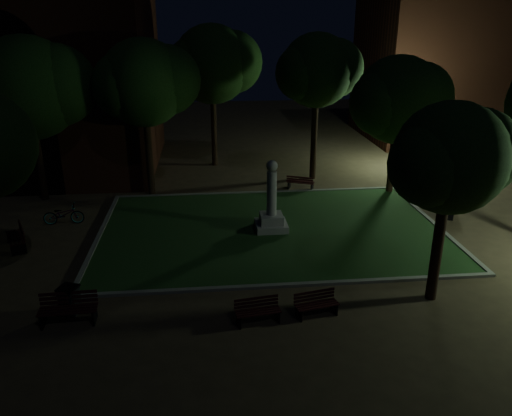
{
  "coord_description": "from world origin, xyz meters",
  "views": [
    {
      "loc": [
        -2.8,
        -18.56,
        8.97
      ],
      "look_at": [
        -0.8,
        1.0,
        1.49
      ],
      "focal_mm": 35.0,
      "sensor_mm": 36.0,
      "label": 1
    }
  ],
  "objects_px": {
    "bench_left_side": "(17,238)",
    "bench_right_side": "(444,205)",
    "bench_near_right": "(316,305)",
    "bench_far_side": "(300,183)",
    "bench_near_left": "(258,311)",
    "trash_bin": "(70,300)",
    "bicycle": "(64,214)",
    "monument": "(271,211)",
    "bench_west_near": "(68,309)"
  },
  "relations": [
    {
      "from": "bench_left_side",
      "to": "bench_right_side",
      "type": "relative_size",
      "value": 0.93
    },
    {
      "from": "bench_near_right",
      "to": "bench_far_side",
      "type": "height_order",
      "value": "bench_far_side"
    },
    {
      "from": "bench_left_side",
      "to": "bench_far_side",
      "type": "relative_size",
      "value": 1.13
    },
    {
      "from": "bench_near_left",
      "to": "bench_far_side",
      "type": "relative_size",
      "value": 0.94
    },
    {
      "from": "bench_right_side",
      "to": "bench_near_left",
      "type": "bearing_deg",
      "value": 149.97
    },
    {
      "from": "bench_left_side",
      "to": "trash_bin",
      "type": "distance_m",
      "value": 6.35
    },
    {
      "from": "bench_far_side",
      "to": "trash_bin",
      "type": "bearing_deg",
      "value": 73.25
    },
    {
      "from": "bench_near_left",
      "to": "bicycle",
      "type": "height_order",
      "value": "bicycle"
    },
    {
      "from": "trash_bin",
      "to": "bicycle",
      "type": "bearing_deg",
      "value": 105.35
    },
    {
      "from": "bench_near_right",
      "to": "bench_far_side",
      "type": "distance_m",
      "value": 12.62
    },
    {
      "from": "bench_right_side",
      "to": "trash_bin",
      "type": "distance_m",
      "value": 17.56
    },
    {
      "from": "monument",
      "to": "trash_bin",
      "type": "bearing_deg",
      "value": -140.36
    },
    {
      "from": "monument",
      "to": "trash_bin",
      "type": "height_order",
      "value": "monument"
    },
    {
      "from": "monument",
      "to": "bench_far_side",
      "type": "height_order",
      "value": "monument"
    },
    {
      "from": "bench_near_left",
      "to": "bench_right_side",
      "type": "height_order",
      "value": "bench_right_side"
    },
    {
      "from": "bench_near_right",
      "to": "bench_west_near",
      "type": "height_order",
      "value": "bench_west_near"
    },
    {
      "from": "monument",
      "to": "bench_far_side",
      "type": "relative_size",
      "value": 2.02
    },
    {
      "from": "monument",
      "to": "bench_near_right",
      "type": "height_order",
      "value": "monument"
    },
    {
      "from": "bench_left_side",
      "to": "bicycle",
      "type": "height_order",
      "value": "bicycle"
    },
    {
      "from": "bench_near_right",
      "to": "bench_west_near",
      "type": "bearing_deg",
      "value": 165.65
    },
    {
      "from": "bench_far_side",
      "to": "bicycle",
      "type": "xyz_separation_m",
      "value": [
        -11.86,
        -3.81,
        0.09
      ]
    },
    {
      "from": "trash_bin",
      "to": "bench_far_side",
      "type": "bearing_deg",
      "value": 50.13
    },
    {
      "from": "bench_near_left",
      "to": "trash_bin",
      "type": "relative_size",
      "value": 1.52
    },
    {
      "from": "bench_west_near",
      "to": "bench_far_side",
      "type": "height_order",
      "value": "bench_west_near"
    },
    {
      "from": "monument",
      "to": "bench_left_side",
      "type": "xyz_separation_m",
      "value": [
        -10.75,
        -0.73,
        -0.52
      ]
    },
    {
      "from": "monument",
      "to": "bench_far_side",
      "type": "bearing_deg",
      "value": 66.9
    },
    {
      "from": "bench_near_right",
      "to": "bench_left_side",
      "type": "relative_size",
      "value": 0.83
    },
    {
      "from": "bench_far_side",
      "to": "bench_left_side",
      "type": "bearing_deg",
      "value": 48.67
    },
    {
      "from": "bench_near_right",
      "to": "bicycle",
      "type": "bearing_deg",
      "value": 127.44
    },
    {
      "from": "bench_left_side",
      "to": "bicycle",
      "type": "bearing_deg",
      "value": 128.45
    },
    {
      "from": "bench_near_left",
      "to": "bench_left_side",
      "type": "relative_size",
      "value": 0.83
    },
    {
      "from": "bench_near_left",
      "to": "trash_bin",
      "type": "distance_m",
      "value": 6.07
    },
    {
      "from": "bench_near_left",
      "to": "bench_far_side",
      "type": "bearing_deg",
      "value": 65.21
    },
    {
      "from": "bench_west_near",
      "to": "monument",
      "type": "bearing_deg",
      "value": 39.57
    },
    {
      "from": "bench_right_side",
      "to": "bicycle",
      "type": "distance_m",
      "value": 18.16
    },
    {
      "from": "bicycle",
      "to": "bench_west_near",
      "type": "bearing_deg",
      "value": -168.46
    },
    {
      "from": "bench_left_side",
      "to": "trash_bin",
      "type": "bearing_deg",
      "value": 7.78
    },
    {
      "from": "monument",
      "to": "bench_right_side",
      "type": "height_order",
      "value": "monument"
    },
    {
      "from": "monument",
      "to": "bench_near_left",
      "type": "bearing_deg",
      "value": -100.86
    },
    {
      "from": "bench_west_near",
      "to": "bicycle",
      "type": "bearing_deg",
      "value": 102.38
    },
    {
      "from": "monument",
      "to": "bench_right_side",
      "type": "bearing_deg",
      "value": 7.62
    },
    {
      "from": "bench_near_left",
      "to": "bench_near_right",
      "type": "distance_m",
      "value": 1.93
    },
    {
      "from": "bench_right_side",
      "to": "monument",
      "type": "bearing_deg",
      "value": 117.88
    },
    {
      "from": "bench_west_near",
      "to": "bench_right_side",
      "type": "relative_size",
      "value": 0.93
    },
    {
      "from": "bench_near_right",
      "to": "trash_bin",
      "type": "xyz_separation_m",
      "value": [
        -7.89,
        0.86,
        0.13
      ]
    },
    {
      "from": "bench_near_left",
      "to": "bicycle",
      "type": "distance_m",
      "value": 12.05
    },
    {
      "from": "bench_west_near",
      "to": "bench_left_side",
      "type": "xyz_separation_m",
      "value": [
        -3.48,
        5.86,
        -0.02
      ]
    },
    {
      "from": "bench_near_left",
      "to": "trash_bin",
      "type": "height_order",
      "value": "trash_bin"
    },
    {
      "from": "monument",
      "to": "trash_bin",
      "type": "relative_size",
      "value": 3.28
    },
    {
      "from": "bench_west_near",
      "to": "bench_near_right",
      "type": "bearing_deg",
      "value": -5.26
    }
  ]
}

